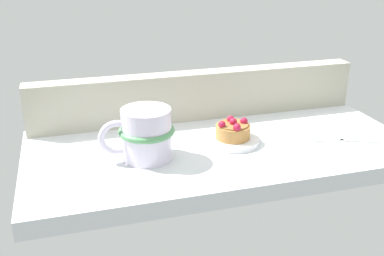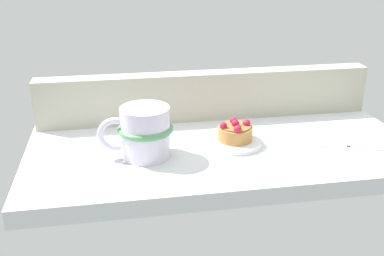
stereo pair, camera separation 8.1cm
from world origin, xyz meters
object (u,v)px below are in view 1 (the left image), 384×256
(dessert_plate, at_px, (233,141))
(coffee_mug, at_px, (145,134))
(raspberry_tart, at_px, (234,131))
(dessert_fork, at_px, (360,140))

(dessert_plate, relative_size, coffee_mug, 0.78)
(dessert_plate, xyz_separation_m, raspberry_tart, (0.00, -0.00, 0.02))
(raspberry_tart, bearing_deg, dessert_plate, 118.15)
(coffee_mug, xyz_separation_m, dessert_fork, (0.40, -0.04, -0.04))
(dessert_plate, bearing_deg, coffee_mug, -174.69)
(coffee_mug, bearing_deg, dessert_fork, -6.05)
(dessert_plate, bearing_deg, dessert_fork, -14.06)
(raspberry_tart, xyz_separation_m, coffee_mug, (-0.17, -0.02, 0.02))
(coffee_mug, bearing_deg, dessert_plate, 5.31)
(dessert_plate, bearing_deg, raspberry_tart, -61.85)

